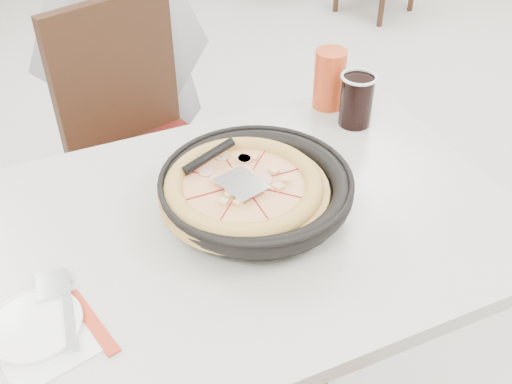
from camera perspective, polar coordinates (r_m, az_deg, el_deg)
name	(u,v)px	position (r m, az deg, el deg)	size (l,w,h in m)	color
floor	(279,277)	(2.18, 2.18, -8.07)	(7.00, 7.00, 0.00)	#B5B5B0
main_table	(236,334)	(1.54, -1.88, -13.35)	(1.20, 0.80, 0.75)	beige
chair_far	(158,162)	(1.92, -9.36, 2.80)	(0.42, 0.42, 0.95)	black
trivet	(262,199)	(1.29, 0.53, -0.65)	(0.11, 0.11, 0.04)	black
pizza_pan	(256,195)	(1.27, 0.00, -0.28)	(0.38, 0.38, 0.01)	black
pizza	(244,192)	(1.24, -1.17, -0.02)	(0.36, 0.36, 0.02)	#B48B3F
pizza_server	(241,183)	(1.21, -1.42, 0.83)	(0.07, 0.09, 0.00)	silver
napkin	(48,336)	(1.12, -19.17, -12.84)	(0.17, 0.17, 0.00)	white
side_plate	(35,326)	(1.13, -20.31, -11.87)	(0.16, 0.16, 0.01)	white
fork	(68,311)	(1.12, -17.46, -10.79)	(0.02, 0.17, 0.00)	silver
cola_glass	(356,101)	(1.56, 9.53, 8.50)	(0.08, 0.08, 0.13)	black
red_cup	(329,79)	(1.63, 7.01, 10.62)	(0.08, 0.08, 0.16)	#CA3F1A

